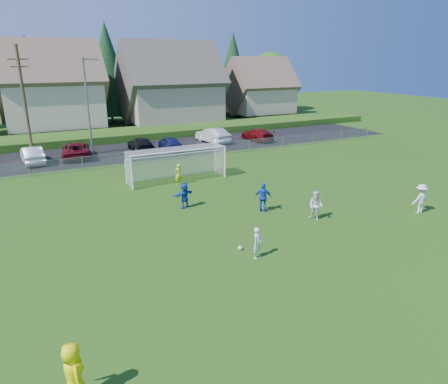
{
  "coord_description": "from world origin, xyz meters",
  "views": [
    {
      "loc": [
        -10.07,
        -11.78,
        8.82
      ],
      "look_at": [
        0.0,
        8.0,
        1.4
      ],
      "focal_mm": 32.0,
      "sensor_mm": 36.0,
      "label": 1
    }
  ],
  "objects_px": {
    "soccer_goal": "(176,159)",
    "car_c": "(76,150)",
    "player_blue_a": "(263,197)",
    "car_d": "(141,144)",
    "soccer_ball": "(240,248)",
    "car_f": "(213,135)",
    "car_g": "(257,135)",
    "player_blue_b": "(184,195)",
    "car_e": "(170,143)",
    "goalkeeper": "(178,174)",
    "player_white_b": "(316,206)",
    "car_b": "(32,155)",
    "player_white_a": "(257,243)",
    "player_white_c": "(420,199)",
    "referee": "(73,374)"
  },
  "relations": [
    {
      "from": "car_d",
      "to": "car_f",
      "type": "distance_m",
      "value": 8.34
    },
    {
      "from": "player_white_c",
      "to": "car_f",
      "type": "relative_size",
      "value": 0.37
    },
    {
      "from": "car_b",
      "to": "referee",
      "type": "bearing_deg",
      "value": 84.98
    },
    {
      "from": "car_f",
      "to": "soccer_goal",
      "type": "height_order",
      "value": "soccer_goal"
    },
    {
      "from": "player_white_a",
      "to": "car_d",
      "type": "height_order",
      "value": "player_white_a"
    },
    {
      "from": "player_white_c",
      "to": "car_b",
      "type": "height_order",
      "value": "player_white_c"
    },
    {
      "from": "player_white_b",
      "to": "referee",
      "type": "bearing_deg",
      "value": -88.28
    },
    {
      "from": "player_white_a",
      "to": "player_white_b",
      "type": "distance_m",
      "value": 5.9
    },
    {
      "from": "player_blue_b",
      "to": "car_e",
      "type": "distance_m",
      "value": 16.99
    },
    {
      "from": "soccer_ball",
      "to": "goalkeeper",
      "type": "height_order",
      "value": "goalkeeper"
    },
    {
      "from": "referee",
      "to": "player_blue_b",
      "type": "distance_m",
      "value": 14.92
    },
    {
      "from": "car_d",
      "to": "car_b",
      "type": "bearing_deg",
      "value": 4.07
    },
    {
      "from": "soccer_ball",
      "to": "car_f",
      "type": "bearing_deg",
      "value": 67.41
    },
    {
      "from": "car_c",
      "to": "car_f",
      "type": "distance_m",
      "value": 14.49
    },
    {
      "from": "car_f",
      "to": "soccer_goal",
      "type": "relative_size",
      "value": 0.66
    },
    {
      "from": "car_b",
      "to": "soccer_goal",
      "type": "xyz_separation_m",
      "value": [
        9.55,
        -10.62,
        0.88
      ]
    },
    {
      "from": "car_e",
      "to": "car_f",
      "type": "height_order",
      "value": "car_f"
    },
    {
      "from": "player_white_a",
      "to": "player_white_c",
      "type": "height_order",
      "value": "player_white_c"
    },
    {
      "from": "player_blue_b",
      "to": "car_e",
      "type": "bearing_deg",
      "value": -122.47
    },
    {
      "from": "player_white_b",
      "to": "car_e",
      "type": "height_order",
      "value": "player_white_b"
    },
    {
      "from": "referee",
      "to": "car_e",
      "type": "distance_m",
      "value": 31.59
    },
    {
      "from": "goalkeeper",
      "to": "soccer_goal",
      "type": "bearing_deg",
      "value": -114.39
    },
    {
      "from": "goalkeeper",
      "to": "car_e",
      "type": "distance_m",
      "value": 12.12
    },
    {
      "from": "player_blue_a",
      "to": "car_d",
      "type": "xyz_separation_m",
      "value": [
        -1.98,
        19.66,
        -0.2
      ]
    },
    {
      "from": "car_e",
      "to": "player_white_a",
      "type": "bearing_deg",
      "value": 81.82
    },
    {
      "from": "player_blue_a",
      "to": "car_b",
      "type": "relative_size",
      "value": 0.39
    },
    {
      "from": "soccer_goal",
      "to": "car_c",
      "type": "bearing_deg",
      "value": 117.74
    },
    {
      "from": "car_b",
      "to": "car_c",
      "type": "height_order",
      "value": "car_b"
    },
    {
      "from": "player_white_c",
      "to": "car_e",
      "type": "height_order",
      "value": "player_white_c"
    },
    {
      "from": "goalkeeper",
      "to": "car_f",
      "type": "bearing_deg",
      "value": -135.6
    },
    {
      "from": "player_blue_b",
      "to": "car_g",
      "type": "distance_m",
      "value": 22.49
    },
    {
      "from": "player_white_a",
      "to": "player_blue_b",
      "type": "height_order",
      "value": "player_blue_b"
    },
    {
      "from": "player_white_b",
      "to": "car_e",
      "type": "relative_size",
      "value": 0.43
    },
    {
      "from": "player_white_c",
      "to": "soccer_goal",
      "type": "bearing_deg",
      "value": -48.66
    },
    {
      "from": "soccer_ball",
      "to": "car_d",
      "type": "bearing_deg",
      "value": 85.65
    },
    {
      "from": "player_white_b",
      "to": "car_d",
      "type": "distance_m",
      "value": 22.51
    },
    {
      "from": "player_white_c",
      "to": "player_blue_b",
      "type": "bearing_deg",
      "value": -27.91
    },
    {
      "from": "player_blue_a",
      "to": "car_f",
      "type": "relative_size",
      "value": 0.37
    },
    {
      "from": "player_white_a",
      "to": "player_white_c",
      "type": "relative_size",
      "value": 0.84
    },
    {
      "from": "goalkeeper",
      "to": "car_g",
      "type": "distance_m",
      "value": 18.26
    },
    {
      "from": "car_f",
      "to": "car_c",
      "type": "bearing_deg",
      "value": -4.56
    },
    {
      "from": "car_c",
      "to": "car_e",
      "type": "distance_m",
      "value": 9.0
    },
    {
      "from": "player_white_b",
      "to": "car_e",
      "type": "xyz_separation_m",
      "value": [
        -1.12,
        21.53,
        -0.18
      ]
    },
    {
      "from": "player_white_c",
      "to": "car_d",
      "type": "bearing_deg",
      "value": -64.47
    },
    {
      "from": "player_blue_b",
      "to": "player_white_c",
      "type": "bearing_deg",
      "value": 133.58
    },
    {
      "from": "player_white_c",
      "to": "soccer_goal",
      "type": "xyz_separation_m",
      "value": [
        -10.56,
        13.16,
        0.73
      ]
    },
    {
      "from": "soccer_ball",
      "to": "player_white_b",
      "type": "distance_m",
      "value": 5.94
    },
    {
      "from": "soccer_ball",
      "to": "player_white_c",
      "type": "xyz_separation_m",
      "value": [
        12.0,
        -0.57,
        0.78
      ]
    },
    {
      "from": "player_white_c",
      "to": "car_b",
      "type": "bearing_deg",
      "value": -47.18
    },
    {
      "from": "car_c",
      "to": "car_g",
      "type": "height_order",
      "value": "car_c"
    }
  ]
}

